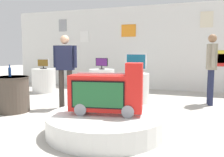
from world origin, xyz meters
The scene contains 14 objects.
ground_plane centered at (0.00, 0.00, 0.00)m, with size 30.00×30.00×0.00m, color #B2ADA3.
back_wall_display centered at (0.00, 4.26, 1.43)m, with size 10.60×0.13×2.86m.
main_display_pedestal centered at (0.37, -0.60, 0.15)m, with size 1.89×1.89×0.31m, color silver.
novelty_firetruck_tv centered at (0.39, -0.60, 0.64)m, with size 1.19×0.54×0.82m.
display_pedestal_left_rear centered at (0.22, 1.83, 0.38)m, with size 0.68×0.68×0.75m, color silver.
tv_on_left_rear centered at (0.22, 1.82, 1.03)m, with size 0.57×0.21×0.49m.
display_pedestal_center_rear centered at (-2.95, 2.39, 0.38)m, with size 0.74×0.74×0.75m, color silver.
tv_on_center_rear centered at (-2.96, 2.39, 0.91)m, with size 0.37×0.22×0.31m.
display_pedestal_right_rear centered at (-1.14, 2.85, 0.38)m, with size 0.79×0.79×0.75m, color silver.
tv_on_right_rear centered at (-1.14, 2.85, 0.95)m, with size 0.42×0.18×0.35m.
side_table_round centered at (-2.04, 0.00, 0.39)m, with size 0.73×0.73×0.76m.
bottle_on_side_table centered at (-2.10, 0.02, 0.87)m, with size 0.06×0.06×0.26m.
shopper_browsing_near_truck centered at (-1.13, 0.69, 0.98)m, with size 0.55×0.26×1.66m.
shopper_browsing_rear centered at (1.99, 2.23, 1.00)m, with size 0.24×0.56×1.71m.
Camera 1 is at (1.77, -4.12, 1.30)m, focal length 39.10 mm.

